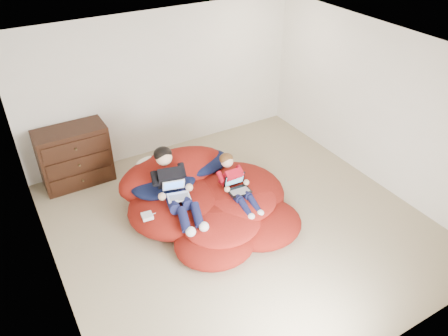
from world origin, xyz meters
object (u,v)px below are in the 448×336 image
beanbag_pile (208,200)px  older_boy (174,184)px  dresser (74,156)px  younger_boy (235,181)px  laptop_black (237,186)px  laptop_white (177,192)px

beanbag_pile → older_boy: older_boy is taller
dresser → beanbag_pile: 2.33m
younger_boy → laptop_black: younger_boy is taller
beanbag_pile → laptop_black: beanbag_pile is taller
dresser → laptop_black: (1.78, -2.07, 0.06)m
older_boy → laptop_white: size_ratio=3.18×
dresser → laptop_black: size_ratio=3.30×
older_boy → laptop_black: (0.84, -0.30, -0.15)m
younger_boy → laptop_white: younger_boy is taller
dresser → older_boy: (0.94, -1.77, 0.22)m
dresser → laptop_black: dresser is taller
beanbag_pile → younger_boy: (0.34, -0.19, 0.34)m
older_boy → dresser: bearing=117.9°
dresser → laptop_white: (0.94, -1.85, 0.14)m
dresser → beanbag_pile: size_ratio=0.46×
dresser → older_boy: older_boy is taller
younger_boy → laptop_white: bearing=169.6°
beanbag_pile → younger_boy: 0.52m
beanbag_pile → laptop_black: bearing=-36.7°
younger_boy → laptop_white: (-0.84, 0.15, 0.04)m
older_boy → younger_boy: 0.88m
beanbag_pile → laptop_black: size_ratio=7.25×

